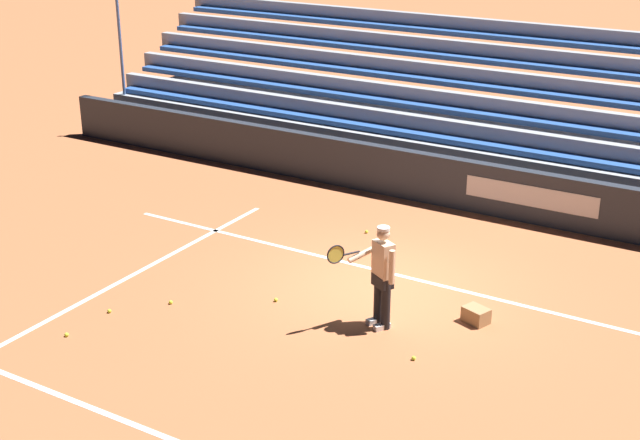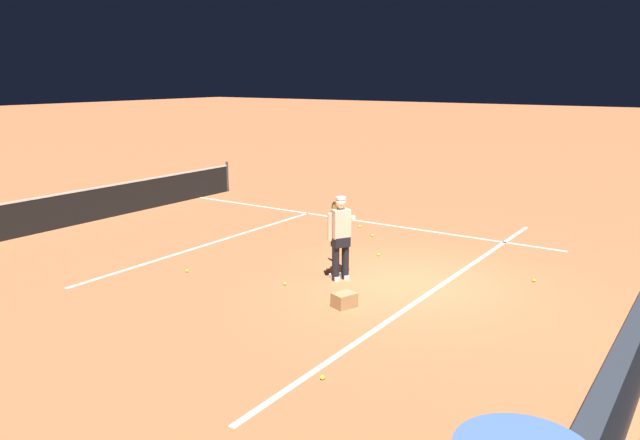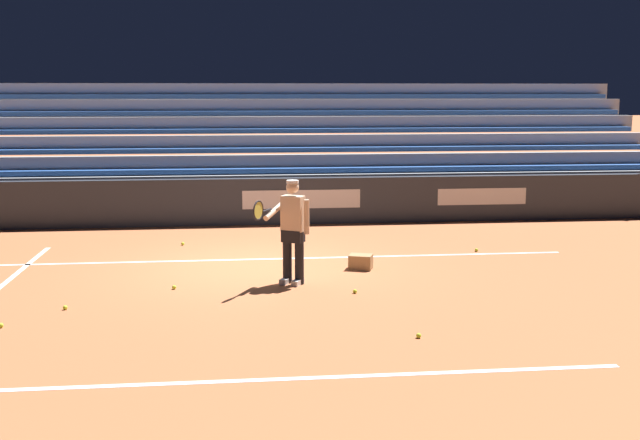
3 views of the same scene
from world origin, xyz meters
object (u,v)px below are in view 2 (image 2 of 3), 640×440
object	(u,v)px
tennis_ball_stray_back	(187,271)
tennis_ball_far_right	(360,226)
tennis_ball_on_baseline	(372,235)
tennis_ball_midcourt	(534,280)
tennis_ball_near_player	(322,378)
tennis_ball_far_left	(379,255)
tennis_ball_toward_net	(331,222)
ball_box_cardboard	(344,300)
tennis_net	(97,203)
tennis_ball_by_box	(285,284)
tennis_player	(340,237)

from	to	relation	value
tennis_ball_stray_back	tennis_ball_far_right	xyz separation A→B (m)	(5.48, -1.00, 0.00)
tennis_ball_on_baseline	tennis_ball_stray_back	size ratio (longest dim) A/B	1.00
tennis_ball_midcourt	tennis_ball_far_right	distance (m)	5.63
tennis_ball_near_player	tennis_ball_midcourt	bearing A→B (deg)	-12.00
tennis_ball_stray_back	tennis_ball_near_player	xyz separation A→B (m)	(-2.37, -5.02, 0.00)
tennis_ball_far_left	tennis_ball_stray_back	distance (m)	4.34
tennis_ball_on_baseline	tennis_ball_toward_net	size ratio (longest dim) A/B	1.00
ball_box_cardboard	tennis_ball_near_player	distance (m)	2.78
tennis_ball_toward_net	tennis_ball_near_player	size ratio (longest dim) A/B	1.00
tennis_ball_far_left	tennis_ball_near_player	xyz separation A→B (m)	(-5.71, -2.25, 0.00)
tennis_ball_on_baseline	tennis_ball_far_left	xyz separation A→B (m)	(-1.48, -0.99, 0.00)
tennis_ball_toward_net	tennis_ball_far_right	xyz separation A→B (m)	(-0.01, -0.95, 0.00)
tennis_ball_far_left	tennis_ball_far_right	world-z (taller)	same
tennis_ball_far_right	tennis_ball_stray_back	bearing A→B (deg)	169.62
tennis_ball_near_player	tennis_net	distance (m)	11.60
tennis_ball_far_right	tennis_ball_on_baseline	bearing A→B (deg)	-130.74
ball_box_cardboard	tennis_ball_far_right	world-z (taller)	ball_box_cardboard
tennis_ball_on_baseline	ball_box_cardboard	bearing A→B (deg)	-156.37
tennis_ball_far_left	tennis_ball_by_box	world-z (taller)	same
tennis_ball_midcourt	tennis_ball_far_left	xyz separation A→B (m)	(-0.12, 3.49, 0.00)
tennis_player	tennis_ball_toward_net	size ratio (longest dim) A/B	25.98
tennis_ball_midcourt	tennis_ball_stray_back	bearing A→B (deg)	118.93
ball_box_cardboard	tennis_ball_far_left	world-z (taller)	ball_box_cardboard
tennis_ball_near_player	tennis_net	bearing A→B (deg)	67.62
tennis_ball_toward_net	tennis_ball_on_baseline	bearing A→B (deg)	-111.48
tennis_net	ball_box_cardboard	bearing A→B (deg)	-101.31
tennis_ball_far_right	tennis_ball_by_box	bearing A→B (deg)	-166.33
tennis_ball_toward_net	tennis_net	world-z (taller)	tennis_net
tennis_ball_far_left	tennis_ball_midcourt	bearing A→B (deg)	-88.01
tennis_player	tennis_ball_midcourt	distance (m)	4.01
tennis_ball_by_box	tennis_ball_toward_net	distance (m)	5.45
tennis_ball_by_box	tennis_net	bearing A→B (deg)	78.88
ball_box_cardboard	tennis_ball_midcourt	distance (m)	4.12
tennis_ball_midcourt	tennis_ball_near_player	world-z (taller)	same
tennis_player	tennis_ball_stray_back	bearing A→B (deg)	116.06
tennis_ball_midcourt	tennis_ball_far_left	bearing A→B (deg)	91.99
tennis_ball_toward_net	ball_box_cardboard	bearing A→B (deg)	-144.86
tennis_net	tennis_ball_midcourt	bearing A→B (deg)	-83.25
tennis_ball_far_right	tennis_ball_near_player	xyz separation A→B (m)	(-7.85, -4.02, 0.00)
tennis_ball_on_baseline	tennis_ball_toward_net	bearing A→B (deg)	68.52
ball_box_cardboard	tennis_ball_far_right	xyz separation A→B (m)	(5.34, 2.82, -0.10)
tennis_ball_stray_back	tennis_ball_toward_net	distance (m)	5.49
ball_box_cardboard	tennis_ball_on_baseline	world-z (taller)	ball_box_cardboard
tennis_ball_by_box	tennis_net	distance (m)	8.07
tennis_ball_far_left	tennis_ball_toward_net	size ratio (longest dim) A/B	1.00
ball_box_cardboard	tennis_ball_toward_net	size ratio (longest dim) A/B	6.06
ball_box_cardboard	tennis_ball_near_player	size ratio (longest dim) A/B	6.06
tennis_ball_midcourt	tennis_ball_by_box	bearing A→B (deg)	126.28
tennis_ball_midcourt	tennis_ball_stray_back	distance (m)	7.16
tennis_ball_far_left	tennis_ball_toward_net	distance (m)	3.47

